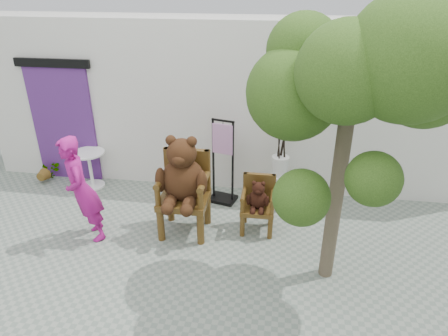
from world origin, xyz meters
name	(u,v)px	position (x,y,z in m)	size (l,w,h in m)	color
ground_plane	(192,280)	(0.00, 0.00, 0.00)	(60.00, 60.00, 0.00)	gray
back_wall	(226,103)	(0.00, 3.10, 1.50)	(9.00, 1.00, 3.00)	silver
doorway	(64,121)	(-3.00, 2.58, 1.16)	(1.40, 0.11, 2.33)	#50236B
chair_big	(183,180)	(-0.35, 1.11, 0.90)	(0.77, 0.84, 1.60)	#412A0D
chair_small	(258,200)	(0.76, 1.33, 0.53)	(0.51, 0.47, 0.89)	#412A0D
person	(82,190)	(-1.76, 0.70, 0.83)	(0.61, 0.40, 1.66)	#A21474
cafe_table	(90,165)	(-2.44, 2.27, 0.44)	(0.60, 0.60, 0.70)	white
display_stand	(223,171)	(0.09, 2.11, 0.58)	(0.52, 0.45, 1.51)	black
stool_bucket	(280,166)	(1.06, 2.35, 0.64)	(0.32, 0.32, 1.45)	white
tree	(370,72)	(1.88, 0.25, 2.75)	(2.30, 1.84, 3.63)	#443929
potted_plant	(47,171)	(-3.40, 2.35, 0.20)	(0.37, 0.32, 0.41)	#1D370F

